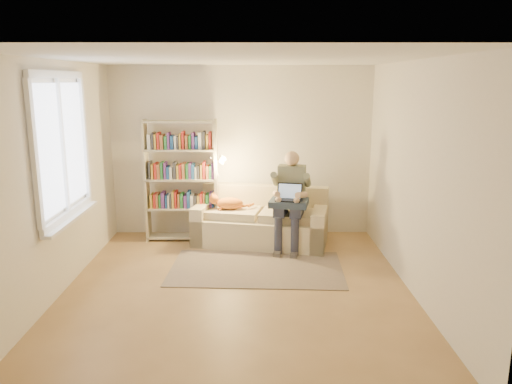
{
  "coord_description": "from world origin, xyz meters",
  "views": [
    {
      "loc": [
        0.2,
        -5.4,
        2.38
      ],
      "look_at": [
        0.22,
        1.0,
        0.94
      ],
      "focal_mm": 35.0,
      "sensor_mm": 36.0,
      "label": 1
    }
  ],
  "objects_px": {
    "laptop": "(288,196)",
    "bookshelf": "(181,175)",
    "person": "(290,195)",
    "cat": "(229,203)",
    "sofa": "(261,223)"
  },
  "relations": [
    {
      "from": "person",
      "to": "sofa",
      "type": "bearing_deg",
      "value": 161.69
    },
    {
      "from": "cat",
      "to": "bookshelf",
      "type": "bearing_deg",
      "value": 177.39
    },
    {
      "from": "sofa",
      "to": "person",
      "type": "bearing_deg",
      "value": -18.31
    },
    {
      "from": "sofa",
      "to": "cat",
      "type": "relative_size",
      "value": 3.35
    },
    {
      "from": "sofa",
      "to": "laptop",
      "type": "bearing_deg",
      "value": -32.04
    },
    {
      "from": "person",
      "to": "laptop",
      "type": "relative_size",
      "value": 3.5
    },
    {
      "from": "person",
      "to": "bookshelf",
      "type": "height_order",
      "value": "bookshelf"
    },
    {
      "from": "sofa",
      "to": "bookshelf",
      "type": "bearing_deg",
      "value": -175.73
    },
    {
      "from": "person",
      "to": "bookshelf",
      "type": "relative_size",
      "value": 0.77
    },
    {
      "from": "cat",
      "to": "sofa",
      "type": "bearing_deg",
      "value": 14.8
    },
    {
      "from": "cat",
      "to": "bookshelf",
      "type": "relative_size",
      "value": 0.34
    },
    {
      "from": "cat",
      "to": "bookshelf",
      "type": "xyz_separation_m",
      "value": [
        -0.71,
        0.18,
        0.39
      ]
    },
    {
      "from": "laptop",
      "to": "bookshelf",
      "type": "distance_m",
      "value": 1.65
    },
    {
      "from": "laptop",
      "to": "bookshelf",
      "type": "height_order",
      "value": "bookshelf"
    },
    {
      "from": "person",
      "to": "laptop",
      "type": "bearing_deg",
      "value": -97.67
    }
  ]
}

